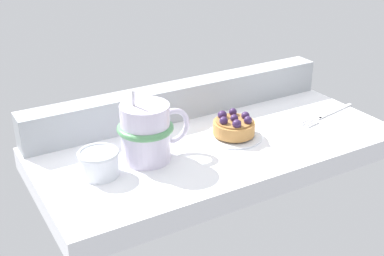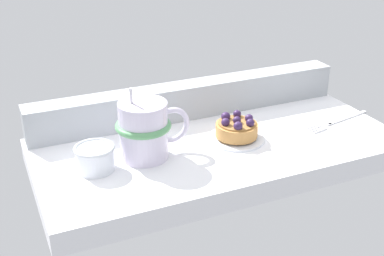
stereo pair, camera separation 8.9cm
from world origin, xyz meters
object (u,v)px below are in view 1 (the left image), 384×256
Objects in this scene: dessert_plate at (234,135)px; sugar_bowl at (99,162)px; coffee_mug at (147,132)px; dessert_fork at (327,114)px; raspberry_tart at (234,126)px.

dessert_plate is 26.74cm from sugar_bowl.
coffee_mug is at bearing 178.48° from dessert_plate.
dessert_plate is at bearing 1.02° from sugar_bowl.
coffee_mug reaches higher than dessert_plate.
sugar_bowl is (-49.06, 0.88, 2.01)cm from dessert_fork.
raspberry_tart is at bearing 1.03° from sugar_bowl.
dessert_plate is at bearing -73.04° from raspberry_tart.
sugar_bowl reaches higher than dessert_plate.
raspberry_tart is 26.67cm from sugar_bowl.
sugar_bowl reaches higher than dessert_fork.
raspberry_tart is 0.59× the size of coffee_mug.
dessert_fork is (22.39, -1.36, -2.08)cm from raspberry_tart.
raspberry_tart is at bearing 106.96° from dessert_plate.
dessert_fork is 2.43× the size of sugar_bowl.
sugar_bowl is at bearing -178.98° from dessert_plate.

